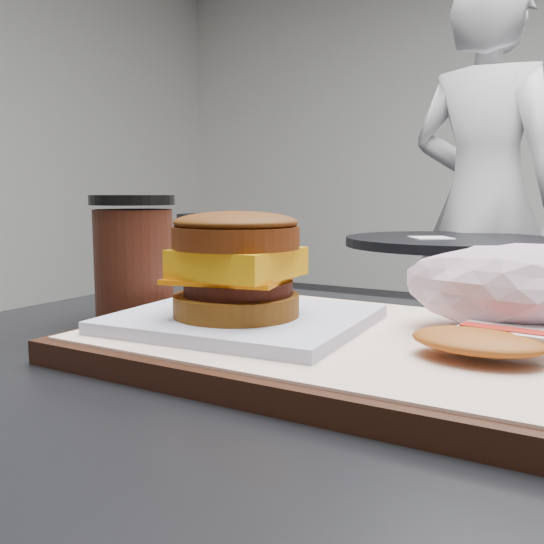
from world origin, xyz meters
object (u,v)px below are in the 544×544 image
at_px(coffee_cup, 134,260).
at_px(patron, 484,203).
at_px(serving_tray, 341,344).
at_px(crumpled_wrapper, 513,289).
at_px(neighbor_table, 448,296).
at_px(hash_brown, 510,341).
at_px(breakfast_sandwich, 239,278).

relative_size(coffee_cup, patron, 0.07).
bearing_deg(serving_tray, coffee_cup, 175.59).
xyz_separation_m(serving_tray, crumpled_wrapper, (0.11, 0.06, 0.04)).
bearing_deg(neighbor_table, patron, 88.65).
bearing_deg(crumpled_wrapper, neighbor_table, 106.11).
xyz_separation_m(hash_brown, crumpled_wrapper, (-0.01, 0.07, 0.02)).
distance_m(crumpled_wrapper, patron, 2.06).
bearing_deg(breakfast_sandwich, crumpled_wrapper, 24.74).
bearing_deg(neighbor_table, coffee_cup, -86.27).
height_order(serving_tray, neighbor_table, serving_tray).
height_order(serving_tray, breakfast_sandwich, breakfast_sandwich).
xyz_separation_m(neighbor_table, patron, (0.01, 0.44, 0.31)).
xyz_separation_m(hash_brown, neighbor_table, (-0.46, 1.64, -0.25)).
relative_size(hash_brown, coffee_cup, 0.97).
distance_m(serving_tray, hash_brown, 0.13).
bearing_deg(neighbor_table, breakfast_sandwich, -81.02).
bearing_deg(serving_tray, patron, 99.01).
distance_m(hash_brown, coffee_cup, 0.36).
height_order(breakfast_sandwich, crumpled_wrapper, breakfast_sandwich).
bearing_deg(serving_tray, neighbor_table, 101.74).
distance_m(hash_brown, neighbor_table, 1.72).
bearing_deg(hash_brown, breakfast_sandwich, -175.43).
bearing_deg(hash_brown, patron, 102.29).
height_order(crumpled_wrapper, coffee_cup, coffee_cup).
relative_size(serving_tray, breakfast_sandwich, 1.87).
height_order(serving_tray, coffee_cup, coffee_cup).
xyz_separation_m(serving_tray, coffee_cup, (-0.23, 0.02, 0.05)).
distance_m(crumpled_wrapper, neighbor_table, 1.65).
relative_size(crumpled_wrapper, coffee_cup, 1.25).
distance_m(crumpled_wrapper, coffee_cup, 0.35).
height_order(crumpled_wrapper, neighbor_table, crumpled_wrapper).
relative_size(serving_tray, coffee_cup, 3.05).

